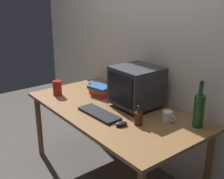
% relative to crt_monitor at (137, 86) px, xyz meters
% --- Properties ---
extents(ground_plane, '(6.00, 6.00, 0.00)m').
position_rel_crt_monitor_xyz_m(ground_plane, '(-0.10, -0.20, -0.91)').
color(ground_plane, '#56514C').
extents(back_wall, '(4.00, 0.08, 2.50)m').
position_rel_crt_monitor_xyz_m(back_wall, '(-0.10, 0.29, 0.34)').
color(back_wall, silver).
rests_on(back_wall, ground).
extents(desk, '(1.70, 0.87, 0.71)m').
position_rel_crt_monitor_xyz_m(desk, '(-0.10, -0.20, -0.27)').
color(desk, olive).
rests_on(desk, ground).
extents(crt_monitor, '(0.38, 0.39, 0.37)m').
position_rel_crt_monitor_xyz_m(crt_monitor, '(0.00, 0.00, 0.00)').
color(crt_monitor, '#333338').
rests_on(crt_monitor, desk).
extents(keyboard, '(0.43, 0.17, 0.02)m').
position_rel_crt_monitor_xyz_m(keyboard, '(-0.05, -0.38, -0.18)').
color(keyboard, black).
rests_on(keyboard, desk).
extents(computer_mouse, '(0.09, 0.11, 0.04)m').
position_rel_crt_monitor_xyz_m(computer_mouse, '(0.22, -0.36, -0.17)').
color(computer_mouse, black).
rests_on(computer_mouse, desk).
extents(bottle_tall, '(0.08, 0.08, 0.38)m').
position_rel_crt_monitor_xyz_m(bottle_tall, '(0.59, 0.10, -0.05)').
color(bottle_tall, '#1E4C23').
rests_on(bottle_tall, desk).
extents(bottle_short, '(0.07, 0.07, 0.16)m').
position_rel_crt_monitor_xyz_m(bottle_short, '(0.29, -0.24, -0.13)').
color(bottle_short, '#472314').
rests_on(bottle_short, desk).
extents(book_stack, '(0.24, 0.19, 0.10)m').
position_rel_crt_monitor_xyz_m(book_stack, '(-0.43, -0.10, -0.14)').
color(book_stack, red).
rests_on(book_stack, desk).
extents(mug, '(0.12, 0.08, 0.09)m').
position_rel_crt_monitor_xyz_m(mug, '(0.39, -0.02, -0.15)').
color(mug, white).
rests_on(mug, desk).
extents(cd_spindle, '(0.12, 0.12, 0.04)m').
position_rel_crt_monitor_xyz_m(cd_spindle, '(-0.71, 0.03, -0.17)').
color(cd_spindle, '#595B66').
rests_on(cd_spindle, desk).
extents(metal_canister, '(0.09, 0.09, 0.15)m').
position_rel_crt_monitor_xyz_m(metal_canister, '(-0.70, -0.43, -0.12)').
color(metal_canister, '#A51E19').
rests_on(metal_canister, desk).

